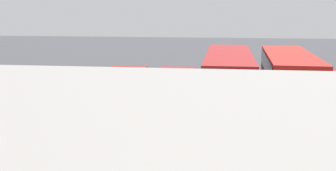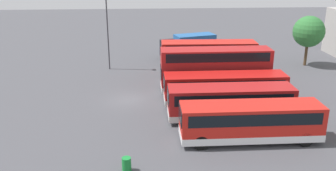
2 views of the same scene
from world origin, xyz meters
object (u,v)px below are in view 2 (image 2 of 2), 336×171
box_truck_blue (189,46)px  waste_bin_yellow (127,164)px  bus_single_deck_fourth (225,88)px  lamp_post_tall (107,28)px  bus_single_deck_sixth (251,121)px  bus_single_deck_near_end (204,59)px  bus_double_decker_second (208,60)px  bus_single_deck_fifth (230,102)px  bus_double_decker_third (215,69)px

box_truck_blue → waste_bin_yellow: size_ratio=8.32×
bus_single_deck_fourth → box_truck_blue: size_ratio=1.45×
lamp_post_tall → waste_bin_yellow: bearing=7.3°
bus_single_deck_sixth → lamp_post_tall: (-20.09, -12.17, 3.58)m
bus_single_deck_near_end → bus_double_decker_second: bus_double_decker_second is taller
bus_single_deck_near_end → box_truck_blue: bearing=-171.7°
bus_double_decker_second → lamp_post_tall: (-5.68, -11.44, 2.76)m
bus_single_deck_fifth → waste_bin_yellow: size_ratio=11.25×
box_truck_blue → waste_bin_yellow: box_truck_blue is taller
lamp_post_tall → waste_bin_yellow: (23.67, 3.04, -4.73)m
bus_double_decker_second → bus_single_deck_fifth: size_ratio=0.98×
bus_single_deck_near_end → lamp_post_tall: (-2.00, -11.66, 3.58)m
bus_double_decker_second → lamp_post_tall: bearing=-116.4°
bus_double_decker_second → box_truck_blue: 10.71m
bus_single_deck_near_end → bus_single_deck_fifth: (14.09, -0.09, 0.00)m
bus_single_deck_sixth → lamp_post_tall: bearing=-148.8°
bus_double_decker_second → lamp_post_tall: lamp_post_tall is taller
bus_single_deck_near_end → box_truck_blue: 7.05m
bus_double_decker_third → waste_bin_yellow: 17.03m
bus_single_deck_fifth → bus_single_deck_near_end: bearing=179.6°
waste_bin_yellow → bus_single_deck_near_end: bearing=158.3°
bus_single_deck_sixth → bus_single_deck_fourth: bearing=-177.5°
bus_single_deck_near_end → bus_single_deck_sixth: 18.10m
bus_single_deck_fourth → bus_single_deck_sixth: size_ratio=1.08×
bus_single_deck_fourth → bus_single_deck_near_end: bearing=-179.0°
bus_single_deck_fourth → bus_double_decker_third: bearing=-175.7°
bus_single_deck_sixth → bus_single_deck_fifth: bearing=-171.5°
waste_bin_yellow → bus_single_deck_fourth: bearing=141.6°
bus_single_deck_fourth → bus_double_decker_second: bearing=-176.6°
lamp_post_tall → box_truck_blue: bearing=115.1°
bus_single_deck_fourth → bus_single_deck_sixth: 7.55m
bus_single_deck_near_end → bus_single_deck_fourth: bearing=1.0°
bus_single_deck_near_end → box_truck_blue: box_truck_blue is taller
bus_single_deck_near_end → box_truck_blue: (-6.98, -1.02, 0.09)m
bus_single_deck_fifth → lamp_post_tall: (-16.10, -11.57, 3.58)m
bus_double_decker_third → box_truck_blue: size_ratio=1.42×
bus_single_deck_fifth → bus_single_deck_sixth: (4.00, 0.60, -0.00)m
bus_double_decker_second → bus_single_deck_sixth: bus_double_decker_second is taller
bus_double_decker_second → bus_single_deck_near_end: bearing=176.5°
bus_single_deck_fifth → box_truck_blue: box_truck_blue is taller
bus_single_deck_near_end → waste_bin_yellow: size_ratio=10.98×
bus_double_decker_third → waste_bin_yellow: bus_double_decker_third is taller
box_truck_blue → bus_single_deck_near_end: bearing=8.3°
bus_double_decker_second → waste_bin_yellow: size_ratio=11.05×
bus_single_deck_fourth → box_truck_blue: 17.57m
bus_double_decker_third → bus_single_deck_fourth: (3.48, 0.26, -0.83)m
box_truck_blue → bus_single_deck_sixth: bearing=3.5°
bus_single_deck_fourth → bus_single_deck_sixth: (7.55, 0.33, -0.00)m
bus_double_decker_third → waste_bin_yellow: bearing=-30.4°
bus_double_decker_second → bus_double_decker_third: 3.39m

